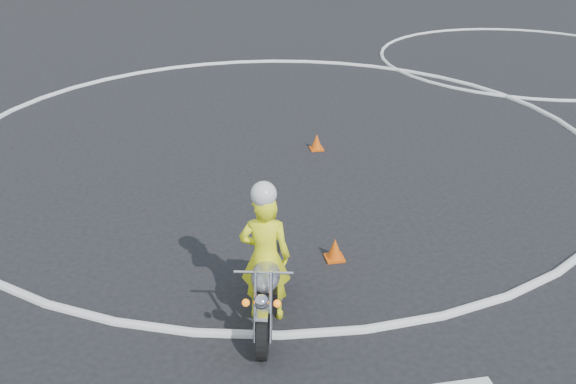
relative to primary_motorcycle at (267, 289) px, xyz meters
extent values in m
plane|color=black|center=(1.03, 2.64, -0.44)|extent=(120.00, 120.00, 0.00)
torus|color=silver|center=(1.03, 5.64, -0.44)|extent=(12.12, 12.12, 0.12)
torus|color=silver|center=(9.03, 10.64, -0.44)|extent=(8.10, 8.10, 0.10)
cylinder|color=black|center=(-0.13, -0.56, -0.18)|extent=(0.22, 0.53, 0.52)
cylinder|color=black|center=(0.14, 0.63, -0.18)|extent=(0.22, 0.53, 0.52)
cube|color=black|center=(0.01, 0.08, -0.10)|extent=(0.35, 0.52, 0.26)
ellipsoid|color=#A09FA4|center=(-0.03, -0.09, 0.23)|extent=(0.43, 0.61, 0.24)
cube|color=black|center=(0.07, 0.33, 0.20)|extent=(0.34, 0.56, 0.09)
cylinder|color=#B8B8BE|center=(-0.19, -0.47, 0.12)|extent=(0.11, 0.31, 0.70)
cylinder|color=silver|center=(-0.04, -0.51, 0.12)|extent=(0.11, 0.31, 0.70)
cube|color=#BABBC1|center=(-0.14, -0.58, 0.09)|extent=(0.16, 0.21, 0.04)
cylinder|color=white|center=(-0.08, -0.35, 0.44)|extent=(0.60, 0.17, 0.03)
sphere|color=silver|center=(-0.15, -0.64, 0.29)|extent=(0.16, 0.16, 0.16)
sphere|color=orange|center=(-0.30, -0.59, 0.27)|extent=(0.08, 0.08, 0.08)
sphere|color=orange|center=(0.00, -0.66, 0.27)|extent=(0.08, 0.08, 0.08)
cylinder|color=silver|center=(0.23, 0.38, -0.18)|extent=(0.23, 0.69, 0.07)
imported|color=#FCFF1A|center=(0.00, 0.13, 0.32)|extent=(0.63, 0.49, 1.54)
sphere|color=silver|center=(0.00, 0.09, 1.11)|extent=(0.28, 0.28, 0.28)
cone|color=#E4550C|center=(1.08, 1.17, -0.29)|extent=(0.22, 0.22, 0.30)
cube|color=#E4550C|center=(1.08, 1.17, -0.43)|extent=(0.24, 0.24, 0.03)
cone|color=#E4550C|center=(1.71, 4.99, -0.29)|extent=(0.22, 0.22, 0.30)
cube|color=#E4550C|center=(1.71, 4.99, -0.43)|extent=(0.24, 0.24, 0.03)
camera|label=1|loc=(-0.86, -5.83, 4.01)|focal=40.00mm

